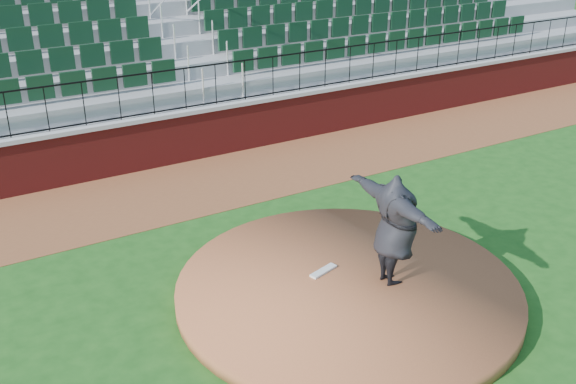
# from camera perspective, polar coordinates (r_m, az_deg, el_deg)

# --- Properties ---
(ground) EXTENTS (90.00, 90.00, 0.00)m
(ground) POSITION_cam_1_polar(r_m,az_deg,el_deg) (11.15, 4.00, -8.84)
(ground) COLOR #1A4D16
(ground) RESTS_ON ground
(warning_track) EXTENTS (34.00, 3.20, 0.01)m
(warning_track) POSITION_cam_1_polar(r_m,az_deg,el_deg) (15.35, -7.49, 0.71)
(warning_track) COLOR brown
(warning_track) RESTS_ON ground
(field_wall) EXTENTS (34.00, 0.35, 1.20)m
(field_wall) POSITION_cam_1_polar(r_m,az_deg,el_deg) (16.52, -9.86, 4.50)
(field_wall) COLOR maroon
(field_wall) RESTS_ON ground
(wall_cap) EXTENTS (34.00, 0.45, 0.10)m
(wall_cap) POSITION_cam_1_polar(r_m,az_deg,el_deg) (16.32, -10.02, 6.65)
(wall_cap) COLOR #B7B7B7
(wall_cap) RESTS_ON field_wall
(wall_railing) EXTENTS (34.00, 0.05, 1.00)m
(wall_railing) POSITION_cam_1_polar(r_m,az_deg,el_deg) (16.17, -10.16, 8.50)
(wall_railing) COLOR black
(wall_railing) RESTS_ON wall_cap
(seating_stands) EXTENTS (34.00, 5.10, 4.60)m
(seating_stands) POSITION_cam_1_polar(r_m,az_deg,el_deg) (18.56, -13.43, 11.83)
(seating_stands) COLOR gray
(seating_stands) RESTS_ON ground
(concourse_wall) EXTENTS (34.00, 0.50, 5.50)m
(concourse_wall) POSITION_cam_1_polar(r_m,az_deg,el_deg) (21.12, -16.03, 14.25)
(concourse_wall) COLOR maroon
(concourse_wall) RESTS_ON ground
(pitchers_mound) EXTENTS (5.64, 5.64, 0.25)m
(pitchers_mound) POSITION_cam_1_polar(r_m,az_deg,el_deg) (11.09, 5.13, -8.31)
(pitchers_mound) COLOR brown
(pitchers_mound) RESTS_ON ground
(pitching_rubber) EXTENTS (0.57, 0.29, 0.04)m
(pitching_rubber) POSITION_cam_1_polar(r_m,az_deg,el_deg) (11.28, 3.06, -6.78)
(pitching_rubber) COLOR silver
(pitching_rubber) RESTS_ON pitchers_mound
(pitcher) EXTENTS (0.81, 2.38, 1.90)m
(pitcher) POSITION_cam_1_polar(r_m,az_deg,el_deg) (10.69, 9.17, -3.22)
(pitcher) COLOR black
(pitcher) RESTS_ON pitchers_mound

